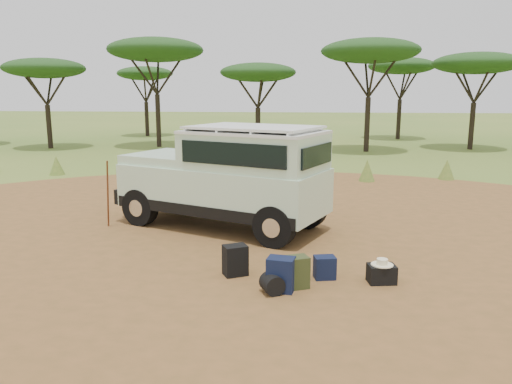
# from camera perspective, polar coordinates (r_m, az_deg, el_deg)

# --- Properties ---
(ground) EXTENTS (140.00, 140.00, 0.00)m
(ground) POSITION_cam_1_polar(r_m,az_deg,el_deg) (10.45, 1.07, -6.58)
(ground) COLOR #51772A
(ground) RESTS_ON ground
(dirt_clearing) EXTENTS (23.00, 23.00, 0.01)m
(dirt_clearing) POSITION_cam_1_polar(r_m,az_deg,el_deg) (10.45, 1.07, -6.56)
(dirt_clearing) COLOR brown
(dirt_clearing) RESTS_ON ground
(grass_fringe) EXTENTS (36.60, 1.60, 0.90)m
(grass_fringe) POSITION_cam_1_polar(r_m,az_deg,el_deg) (18.80, 3.71, 2.75)
(grass_fringe) COLOR #51772A
(grass_fringe) RESTS_ON ground
(acacia_treeline) EXTENTS (46.70, 13.20, 6.26)m
(acacia_treeline) POSITION_cam_1_polar(r_m,az_deg,el_deg) (29.76, 6.01, 14.52)
(acacia_treeline) COLOR black
(acacia_treeline) RESTS_ON ground
(safari_vehicle) EXTENTS (5.39, 3.78, 2.47)m
(safari_vehicle) POSITION_cam_1_polar(r_m,az_deg,el_deg) (11.86, -3.18, 1.50)
(safari_vehicle) COLOR silver
(safari_vehicle) RESTS_ON ground
(walking_staff) EXTENTS (0.23, 0.33, 1.66)m
(walking_staff) POSITION_cam_1_polar(r_m,az_deg,el_deg) (12.37, -16.58, -0.25)
(walking_staff) COLOR brown
(walking_staff) RESTS_ON ground
(backpack_black) EXTENTS (0.50, 0.45, 0.56)m
(backpack_black) POSITION_cam_1_polar(r_m,az_deg,el_deg) (8.96, -2.39, -7.82)
(backpack_black) COLOR black
(backpack_black) RESTS_ON ground
(backpack_navy) EXTENTS (0.48, 0.38, 0.57)m
(backpack_navy) POSITION_cam_1_polar(r_m,az_deg,el_deg) (8.29, 2.86, -9.40)
(backpack_navy) COLOR #111835
(backpack_navy) RESTS_ON ground
(backpack_olive) EXTENTS (0.48, 0.42, 0.55)m
(backpack_olive) POSITION_cam_1_polar(r_m,az_deg,el_deg) (8.43, 4.61, -9.14)
(backpack_olive) COLOR #3B4620
(backpack_olive) RESTS_ON ground
(duffel_navy) EXTENTS (0.41, 0.34, 0.41)m
(duffel_navy) POSITION_cam_1_polar(r_m,az_deg,el_deg) (8.91, 7.86, -8.56)
(duffel_navy) COLOR #111835
(duffel_navy) RESTS_ON ground
(hard_case) EXTENTS (0.51, 0.40, 0.32)m
(hard_case) POSITION_cam_1_polar(r_m,az_deg,el_deg) (8.91, 14.16, -9.08)
(hard_case) COLOR black
(hard_case) RESTS_ON ground
(stuff_sack) EXTENTS (0.45, 0.45, 0.33)m
(stuff_sack) POSITION_cam_1_polar(r_m,az_deg,el_deg) (8.23, 1.85, -10.45)
(stuff_sack) COLOR black
(stuff_sack) RESTS_ON ground
(safari_hat) EXTENTS (0.38, 0.38, 0.11)m
(safari_hat) POSITION_cam_1_polar(r_m,az_deg,el_deg) (8.84, 14.22, -7.84)
(safari_hat) COLOR #F5E7B7
(safari_hat) RESTS_ON hard_case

